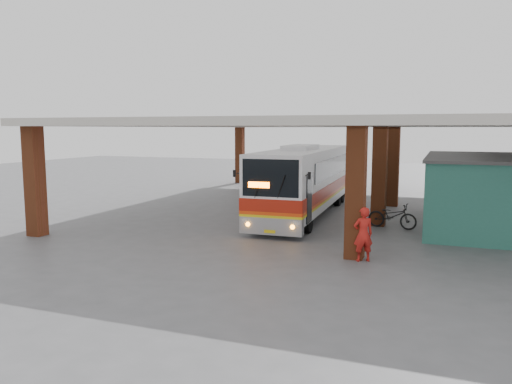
{
  "coord_description": "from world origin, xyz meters",
  "views": [
    {
      "loc": [
        5.72,
        -19.21,
        4.27
      ],
      "look_at": [
        -1.64,
        0.0,
        1.64
      ],
      "focal_mm": 35.0,
      "sensor_mm": 36.0,
      "label": 1
    }
  ],
  "objects_px": {
    "motorcycle": "(392,216)",
    "pedestrian": "(363,234)",
    "red_chair": "(432,203)",
    "coach_bus": "(305,180)"
  },
  "relations": [
    {
      "from": "motorcycle",
      "to": "red_chair",
      "type": "bearing_deg",
      "value": -4.22
    },
    {
      "from": "motorcycle",
      "to": "pedestrian",
      "type": "xyz_separation_m",
      "value": [
        -0.33,
        -5.83,
        0.34
      ]
    },
    {
      "from": "coach_bus",
      "to": "red_chair",
      "type": "height_order",
      "value": "coach_bus"
    },
    {
      "from": "coach_bus",
      "to": "red_chair",
      "type": "distance_m",
      "value": 7.06
    },
    {
      "from": "coach_bus",
      "to": "pedestrian",
      "type": "bearing_deg",
      "value": -64.67
    },
    {
      "from": "pedestrian",
      "to": "red_chair",
      "type": "xyz_separation_m",
      "value": [
        1.77,
        11.42,
        -0.51
      ]
    },
    {
      "from": "motorcycle",
      "to": "red_chair",
      "type": "height_order",
      "value": "motorcycle"
    },
    {
      "from": "motorcycle",
      "to": "red_chair",
      "type": "distance_m",
      "value": 5.78
    },
    {
      "from": "pedestrian",
      "to": "coach_bus",
      "type": "bearing_deg",
      "value": -90.76
    },
    {
      "from": "pedestrian",
      "to": "motorcycle",
      "type": "bearing_deg",
      "value": -121.88
    }
  ]
}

